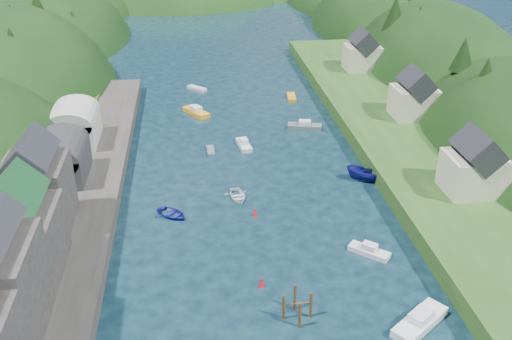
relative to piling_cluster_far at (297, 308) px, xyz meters
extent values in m
plane|color=black|center=(-1.12, 46.12, -1.16)|extent=(600.00, 600.00, 0.00)
ellipsoid|color=black|center=(-46.12, 71.12, -10.26)|extent=(44.00, 75.56, 52.00)
ellipsoid|color=black|center=(-46.12, 114.12, -9.59)|extent=(44.00, 75.56, 48.19)
ellipsoid|color=black|center=(-46.12, 156.12, -7.98)|extent=(44.00, 75.56, 39.00)
ellipsoid|color=black|center=(43.88, 71.12, -9.56)|extent=(36.00, 75.56, 48.00)
ellipsoid|color=black|center=(43.88, 114.12, -8.94)|extent=(36.00, 75.56, 44.49)
ellipsoid|color=black|center=(43.88, 156.12, -7.46)|extent=(36.00, 75.56, 36.00)
ellipsoid|color=black|center=(-11.12, 166.12, -11.16)|extent=(80.00, 60.00, 44.00)
ellipsoid|color=black|center=(16.88, 176.12, -13.16)|extent=(70.00, 56.00, 36.00)
cone|color=black|center=(-39.34, 59.66, 11.54)|extent=(4.73, 4.73, 5.85)
cone|color=black|center=(-42.52, 73.39, 12.17)|extent=(4.34, 4.34, 7.46)
cone|color=black|center=(-38.67, 79.24, 7.49)|extent=(5.28, 5.28, 5.62)
cone|color=black|center=(-42.55, 93.99, 11.42)|extent=(4.77, 4.77, 7.07)
cone|color=black|center=(-35.72, 97.02, 7.34)|extent=(4.07, 4.07, 5.02)
cone|color=black|center=(-44.16, 119.45, 6.89)|extent=(4.75, 4.75, 5.42)
cone|color=black|center=(35.94, 37.30, 9.25)|extent=(5.29, 5.29, 7.57)
cone|color=black|center=(36.20, 45.96, 11.15)|extent=(4.07, 4.07, 5.64)
cone|color=black|center=(40.23, 58.50, 7.29)|extent=(3.40, 3.40, 6.35)
cone|color=black|center=(38.60, 71.89, 9.90)|extent=(4.94, 4.94, 8.05)
cone|color=black|center=(34.56, 75.40, 11.58)|extent=(5.25, 5.25, 7.37)
cone|color=black|center=(41.96, 85.60, 11.98)|extent=(3.36, 3.36, 9.34)
cone|color=black|center=(40.11, 101.48, 9.75)|extent=(4.57, 4.57, 7.51)
cube|color=#2D2B28|center=(-25.12, 16.12, -0.16)|extent=(12.00, 110.00, 2.00)
cube|color=#2D2B28|center=(-27.12, 8.12, 4.34)|extent=(8.00, 9.00, 7.00)
cube|color=#1E592D|center=(-27.12, 8.12, 8.80)|extent=(5.88, 9.36, 5.88)
cube|color=#2D2B28|center=(-27.12, 17.12, 4.84)|extent=(7.00, 8.00, 8.00)
cube|color=black|center=(-27.12, 17.12, 9.68)|extent=(5.15, 8.32, 5.15)
cube|color=#2D2D30|center=(-27.12, 29.12, 2.84)|extent=(7.00, 9.00, 4.00)
cylinder|color=#2D2D30|center=(-27.12, 29.12, 4.84)|extent=(7.00, 9.00, 7.00)
cube|color=#B2B2A8|center=(-27.12, 41.12, 2.84)|extent=(7.00, 9.00, 4.00)
cylinder|color=#B2B2A8|center=(-27.12, 41.12, 4.84)|extent=(7.00, 9.00, 7.00)
cube|color=#234719|center=(23.88, 36.12, 0.04)|extent=(16.00, 120.00, 2.40)
cube|color=beige|center=(25.88, 18.12, 3.74)|extent=(7.00, 6.00, 5.00)
cube|color=black|center=(25.88, 18.12, 7.08)|extent=(5.15, 6.24, 5.15)
cube|color=beige|center=(27.88, 44.12, 3.74)|extent=(7.00, 6.00, 5.00)
cube|color=black|center=(27.88, 44.12, 7.08)|extent=(5.15, 6.24, 5.15)
cube|color=beige|center=(26.88, 71.12, 3.74)|extent=(7.00, 6.00, 5.00)
cube|color=black|center=(26.88, 71.12, 7.08)|extent=(5.15, 6.24, 5.15)
cylinder|color=#382314|center=(1.33, 0.00, -0.03)|extent=(0.32, 0.32, 3.45)
cylinder|color=#382314|center=(0.00, 1.33, -0.03)|extent=(0.32, 0.32, 3.45)
cylinder|color=#382314|center=(-1.33, 0.00, -0.03)|extent=(0.32, 0.32, 3.45)
cylinder|color=#382314|center=(0.00, -1.33, -0.03)|extent=(0.32, 0.32, 3.45)
cylinder|color=#382314|center=(0.00, 0.00, 0.55)|extent=(3.20, 0.16, 0.16)
cone|color=#AD0D16|center=(-2.80, 5.12, -0.71)|extent=(0.70, 0.70, 0.90)
sphere|color=#AD0D16|center=(-2.80, 5.12, -0.21)|extent=(0.30, 0.30, 0.30)
cone|color=#AD0D16|center=(-1.84, 19.24, -0.71)|extent=(0.70, 0.70, 0.90)
sphere|color=#AD0D16|center=(-1.84, 19.24, -0.21)|extent=(0.30, 0.30, 0.30)
cube|color=#585F65|center=(-6.50, 38.94, -0.94)|extent=(1.28, 3.47, 0.48)
cube|color=#565D62|center=(9.95, 46.43, -0.80)|extent=(6.05, 3.22, 0.81)
cube|color=silver|center=(9.95, 46.43, 0.00)|extent=(2.27, 1.77, 0.70)
cube|color=silver|center=(10.12, 9.46, -0.86)|extent=(4.58, 4.26, 0.66)
cube|color=silver|center=(10.12, 9.46, -0.15)|extent=(1.96, 1.90, 0.70)
imported|color=navy|center=(-12.27, 20.40, -0.84)|extent=(5.51, 5.49, 0.94)
imported|color=navy|center=(14.79, 26.71, -0.22)|extent=(6.00, 4.19, 2.17)
cube|color=silver|center=(-1.13, 40.23, -0.85)|extent=(2.34, 5.13, 0.69)
cube|color=silver|center=(-1.13, 40.23, -0.12)|extent=(1.38, 1.88, 0.70)
cube|color=white|center=(11.43, -2.54, -0.74)|extent=(6.68, 5.84, 0.94)
cube|color=silver|center=(11.43, -2.54, 0.13)|extent=(2.81, 2.66, 0.70)
cube|color=orange|center=(-8.31, 55.41, -0.78)|extent=(4.93, 6.19, 0.85)
cube|color=silver|center=(-8.31, 55.41, 0.04)|extent=(2.32, 2.54, 0.70)
cube|color=silver|center=(-7.85, 68.96, -0.88)|extent=(4.10, 4.06, 0.61)
cube|color=orange|center=(10.34, 61.46, -0.87)|extent=(1.97, 4.70, 0.64)
imported|color=silver|center=(-3.59, 24.06, -0.87)|extent=(3.57, 4.59, 0.87)
camera|label=1|loc=(-9.07, -42.17, 36.94)|focal=40.00mm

